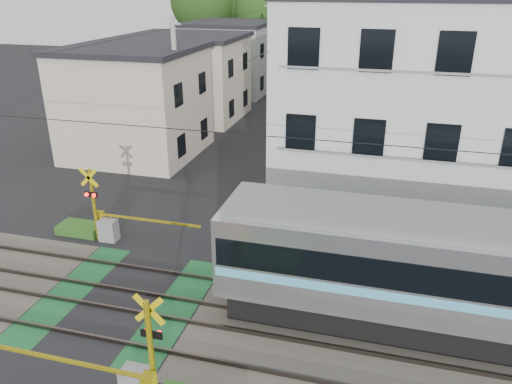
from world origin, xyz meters
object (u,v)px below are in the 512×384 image
(apartment_block, at_px, (405,110))
(pedestrian, at_px, (297,102))
(crossing_signal_near, at_px, (137,378))
(crossing_signal_far, at_px, (107,224))

(apartment_block, bearing_deg, pedestrian, 114.57)
(crossing_signal_near, height_order, crossing_signal_far, same)
(crossing_signal_near, relative_size, apartment_block, 0.46)
(crossing_signal_far, xyz_separation_m, pedestrian, (3.40, 22.66, 0.20))
(crossing_signal_near, relative_size, crossing_signal_far, 1.00)
(crossing_signal_near, xyz_separation_m, pedestrian, (-1.78, 29.97, 0.20))
(apartment_block, bearing_deg, crossing_signal_near, -114.22)
(apartment_block, height_order, pedestrian, apartment_block)
(crossing_signal_far, xyz_separation_m, apartment_block, (11.09, 5.84, 3.94))
(crossing_signal_far, distance_m, pedestrian, 22.91)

